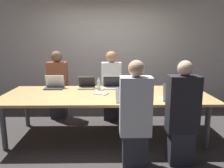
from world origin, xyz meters
TOP-DOWN VIEW (x-y plane):
  - ground_plane at (0.00, 0.00)m, footprint 24.00×24.00m
  - curtain_wall at (0.00, 1.85)m, footprint 12.00×0.06m
  - conference_table at (0.00, 0.00)m, footprint 3.46×1.32m
  - laptop_far_midleft at (-0.37, 0.44)m, footprint 0.31×0.22m
  - laptop_near_right at (1.00, -0.43)m, footprint 0.33×0.26m
  - person_near_right at (1.01, -0.87)m, footprint 0.40×0.24m
  - laptop_far_center at (0.11, 0.45)m, footprint 0.35×0.23m
  - person_far_center at (0.10, 0.84)m, footprint 0.40×0.24m
  - cup_far_center at (0.40, 0.38)m, footprint 0.08×0.08m
  - bottle_far_center at (-0.14, 0.31)m, footprint 0.06×0.06m
  - laptop_far_left at (-0.98, 0.45)m, footprint 0.36×0.25m
  - person_far_left at (-1.03, 0.94)m, footprint 0.40×0.24m
  - laptop_near_midright at (0.30, -0.50)m, footprint 0.31×0.23m
  - person_near_midright at (0.38, -0.95)m, footprint 0.40×0.24m
  - stapler at (0.25, -0.05)m, footprint 0.11×0.15m
  - notebook at (-0.09, -0.01)m, footprint 0.27×0.23m

SIDE VIEW (x-z plane):
  - ground_plane at x=0.00m, z-range 0.00..0.00m
  - person_near_right at x=1.01m, z-range -0.02..1.38m
  - person_near_midright at x=0.38m, z-range -0.02..1.39m
  - conference_table at x=0.00m, z-range 0.32..1.08m
  - person_far_center at x=0.10m, z-range -0.02..1.42m
  - person_far_left at x=-1.03m, z-range -0.01..1.42m
  - notebook at x=-0.09m, z-range 0.76..0.78m
  - stapler at x=0.25m, z-range 0.76..0.81m
  - cup_far_center at x=0.40m, z-range 0.76..0.86m
  - laptop_far_midleft at x=-0.37m, z-range 0.71..0.93m
  - laptop_near_midright at x=0.30m, z-range 0.71..0.93m
  - laptop_far_center at x=0.11m, z-range 0.71..0.94m
  - laptop_far_left at x=-0.98m, z-range 0.70..0.95m
  - laptop_near_right at x=1.00m, z-range 0.70..0.97m
  - bottle_far_center at x=-0.14m, z-range 0.74..0.96m
  - curtain_wall at x=0.00m, z-range 0.00..2.80m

